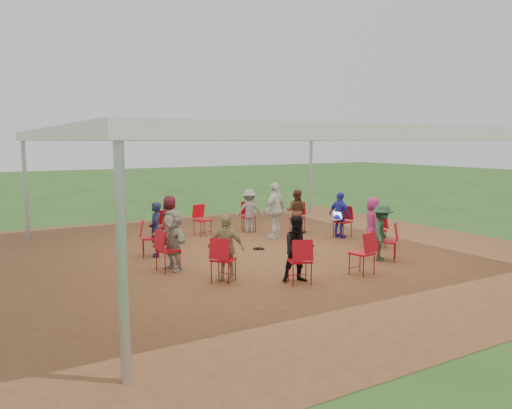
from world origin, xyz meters
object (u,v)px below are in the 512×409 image
person_seated_2 (249,211)px  person_seated_4 (156,229)px  person_seated_1 (296,211)px  chair_3 (202,220)px  person_seated_8 (382,232)px  chair_7 (223,260)px  person_seated_9 (372,222)px  person_seated_3 (170,220)px  chair_10 (387,242)px  chair_11 (376,230)px  chair_2 (248,217)px  chair_5 (151,238)px  person_seated_6 (226,248)px  person_seated_7 (298,249)px  chair_8 (300,261)px  chair_1 (297,218)px  cable_coil (259,249)px  chair_0 (343,222)px  chair_6 (168,250)px  person_seated_0 (340,215)px  person_seated_5 (173,240)px  laptop (336,217)px  chair_4 (166,228)px  chair_9 (362,254)px

person_seated_2 → person_seated_4: size_ratio=1.00×
person_seated_1 → person_seated_4: bearing=60.0°
chair_3 → person_seated_8: (2.32, -4.93, 0.21)m
chair_7 → person_seated_9: person_seated_9 is taller
chair_3 → person_seated_3: size_ratio=0.69×
chair_10 → chair_11: bearing=15.0°
chair_2 → chair_5: (-3.68, -1.75, 0.00)m
person_seated_6 → person_seated_7: 1.43m
person_seated_4 → chair_8: bearing=43.8°
person_seated_1 → person_seated_9: (0.50, -2.71, 0.00)m
chair_2 → person_seated_4: 3.99m
chair_1 → cable_coil: size_ratio=2.53×
chair_0 → chair_6: (-5.66, -1.05, 0.00)m
chair_5 → person_seated_1: bearing=119.3°
chair_0 → chair_7: (-5.02, -2.39, 0.00)m
chair_2 → chair_8: (-1.92, -5.43, 0.00)m
chair_5 → person_seated_7: 3.99m
person_seated_1 → person_seated_6: (-4.20, -3.58, 0.00)m
person_seated_0 → person_seated_5: size_ratio=1.00×
person_seated_4 → chair_1: bearing=120.7°
person_seated_3 → cable_coil: person_seated_3 is taller
chair_10 → chair_11: 1.49m
chair_5 → person_seated_7: (1.79, -3.56, 0.21)m
person_seated_8 → chair_3: bearing=74.7°
chair_5 → chair_0: bearing=105.0°
person_seated_1 → person_seated_8: size_ratio=1.00×
person_seated_2 → laptop: person_seated_2 is taller
chair_3 → person_seated_4: 2.83m
chair_8 → chair_10: size_ratio=1.00×
person_seated_3 → person_seated_7: same height
chair_0 → chair_3: bearing=45.0°
chair_3 → laptop: 3.88m
cable_coil → chair_4: bearing=134.0°
chair_2 → person_seated_4: size_ratio=0.69×
chair_6 → person_seated_9: size_ratio=0.69×
person_seated_2 → person_seated_6: 5.33m
chair_2 → person_seated_6: size_ratio=0.69×
chair_2 → chair_6: 4.99m
chair_6 → chair_9: same height
chair_5 → person_seated_4: person_seated_4 is taller
person_seated_0 → cable_coil: person_seated_0 is taller
chair_8 → person_seated_6: (-1.14, 0.92, 0.21)m
person_seated_4 → person_seated_0: bearing=105.0°
person_seated_2 → person_seated_3: bearing=30.0°
chair_5 → person_seated_7: size_ratio=0.69×
chair_3 → person_seated_5: 3.99m
chair_3 → chair_8: same height
chair_10 → person_seated_3: person_seated_3 is taller
chair_2 → chair_7: size_ratio=1.00×
chair_6 → chair_7: bearing=15.0°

